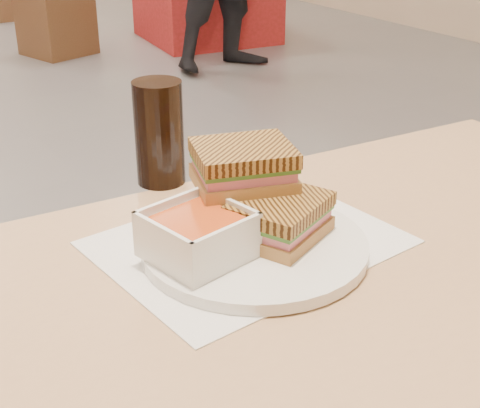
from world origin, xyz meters
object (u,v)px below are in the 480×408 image
main_table (325,358)px  panini_lower (280,218)px  soup_bowl (198,237)px  cola_glass (159,133)px  bg_chair_1l (56,21)px  plate (255,246)px

main_table → panini_lower: panini_lower is taller
soup_bowl → cola_glass: (0.08, 0.26, 0.04)m
soup_bowl → bg_chair_1l: 4.42m
panini_lower → main_table: bearing=-88.1°
plate → soup_bowl: soup_bowl is taller
main_table → plate: (-0.04, 0.11, 0.12)m
soup_bowl → panini_lower: size_ratio=0.88×
main_table → plate: size_ratio=4.27×
cola_glass → bg_chair_1l: cola_glass is taller
cola_glass → main_table: bearing=-84.9°
plate → cola_glass: (0.00, 0.27, 0.07)m
main_table → bg_chair_1l: main_table is taller
panini_lower → plate: bearing=169.1°
panini_lower → bg_chair_1l: (1.13, 4.22, -0.56)m
cola_glass → bg_chair_1l: (1.16, 3.95, -0.60)m
cola_glass → bg_chair_1l: bearing=73.6°
panini_lower → cola_glass: bearing=96.2°
main_table → soup_bowl: bearing=135.4°
panini_lower → cola_glass: size_ratio=0.92×
main_table → cola_glass: bearing=95.1°
plate → panini_lower: 0.05m
cola_glass → panini_lower: bearing=-83.8°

